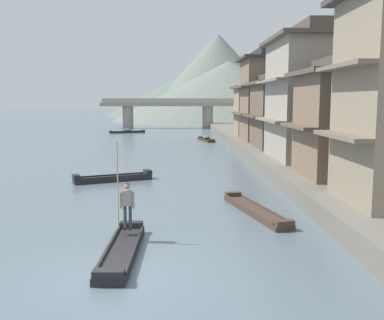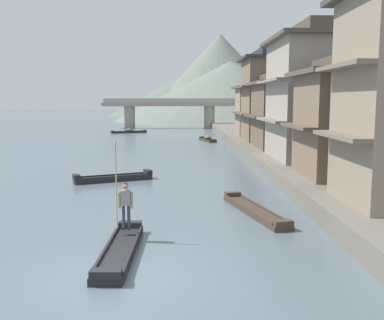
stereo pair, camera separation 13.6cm
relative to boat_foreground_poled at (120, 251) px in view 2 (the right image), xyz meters
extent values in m
plane|color=slate|center=(0.09, -1.77, -0.14)|extent=(400.00, 400.00, 0.00)
cube|color=#6B665B|center=(16.19, 28.23, 0.30)|extent=(18.00, 110.00, 0.88)
cube|color=#232326|center=(0.00, 0.00, -0.03)|extent=(1.05, 4.98, 0.23)
cube|color=#232326|center=(-0.06, -2.33, 0.19)|extent=(0.83, 0.38, 0.20)
cube|color=#232326|center=(0.06, 2.33, 0.19)|extent=(0.83, 0.38, 0.20)
cube|color=#232326|center=(0.42, -0.01, 0.12)|extent=(0.20, 4.46, 0.08)
cube|color=#232326|center=(-0.42, 0.01, 0.12)|extent=(0.20, 4.46, 0.08)
cube|color=black|center=(0.13, 1.37, 0.31)|extent=(0.10, 0.22, 0.05)
cylinder|color=#333847|center=(0.13, 1.41, 0.73)|extent=(0.11, 0.11, 0.78)
cube|color=black|center=(-0.05, 1.38, 0.31)|extent=(0.10, 0.22, 0.05)
cylinder|color=#333847|center=(-0.05, 1.42, 0.73)|extent=(0.11, 0.11, 0.78)
cube|color=gray|center=(0.04, 1.42, 1.38)|extent=(0.32, 0.20, 0.52)
cylinder|color=gray|center=(0.25, 1.35, 1.31)|extent=(0.08, 0.08, 0.56)
cylinder|color=gray|center=(-0.17, 1.36, 1.31)|extent=(0.08, 0.08, 0.56)
sphere|color=#A37A5B|center=(0.04, 1.42, 1.78)|extent=(0.20, 0.20, 0.20)
sphere|color=black|center=(0.04, 1.43, 1.80)|extent=(0.18, 0.18, 0.18)
cylinder|color=tan|center=(-0.26, 1.32, 1.83)|extent=(0.04, 0.04, 3.00)
cube|color=#33281E|center=(5.12, 39.38, -0.05)|extent=(1.88, 4.64, 0.18)
cube|color=#33281E|center=(4.64, 41.45, 0.13)|extent=(0.86, 0.53, 0.17)
cube|color=#33281E|center=(5.60, 37.30, 0.13)|extent=(0.86, 0.53, 0.17)
cube|color=#33281E|center=(4.73, 39.29, 0.08)|extent=(0.98, 3.97, 0.08)
cube|color=#33281E|center=(5.51, 39.47, 0.08)|extent=(0.98, 3.97, 0.08)
ellipsoid|color=#4C6B42|center=(5.12, 39.38, 0.26)|extent=(1.03, 1.27, 0.44)
cube|color=#423328|center=(5.07, 5.04, -0.04)|extent=(2.13, 5.67, 0.21)
cube|color=#423328|center=(4.43, 7.64, 0.16)|extent=(0.80, 0.52, 0.19)
cube|color=#423328|center=(5.70, 2.45, 0.16)|extent=(0.80, 0.52, 0.19)
cube|color=#423328|center=(4.71, 4.96, 0.11)|extent=(1.30, 5.01, 0.08)
cube|color=#423328|center=(5.42, 5.13, 0.11)|extent=(1.30, 5.01, 0.08)
cube|color=#232326|center=(-2.12, 12.99, 0.00)|extent=(4.61, 2.54, 0.29)
cube|color=#232326|center=(-4.13, 12.14, 0.27)|extent=(0.61, 0.81, 0.26)
cube|color=#232326|center=(-0.11, 13.83, 0.27)|extent=(0.61, 0.81, 0.26)
cube|color=#232326|center=(-1.98, 12.65, 0.19)|extent=(3.87, 1.68, 0.08)
cube|color=#232326|center=(-2.26, 13.32, 0.19)|extent=(3.87, 1.68, 0.08)
cube|color=#232326|center=(-5.67, 52.44, -0.04)|extent=(5.17, 2.66, 0.21)
cube|color=#232326|center=(-7.96, 51.60, 0.16)|extent=(0.63, 0.91, 0.18)
cube|color=#232326|center=(-3.39, 53.29, 0.16)|extent=(0.63, 0.91, 0.18)
cube|color=#232326|center=(-5.53, 52.04, 0.10)|extent=(4.41, 1.69, 0.08)
cube|color=#232326|center=(-5.82, 52.84, 0.10)|extent=(4.41, 1.69, 0.08)
ellipsoid|color=#4C6B42|center=(-5.67, 52.44, 0.29)|extent=(1.38, 1.19, 0.46)
cube|color=#6E6151|center=(7.93, 3.17, 3.33)|extent=(0.70, 4.50, 0.16)
cube|color=#6E6151|center=(7.93, 3.17, 5.93)|extent=(0.70, 4.50, 0.16)
cube|color=#75604C|center=(11.01, 9.33, 3.33)|extent=(5.47, 4.77, 5.20)
cube|color=brown|center=(7.93, 9.33, 3.33)|extent=(0.70, 4.77, 0.16)
cube|color=#4C4238|center=(11.01, 9.33, 6.05)|extent=(6.37, 5.67, 0.24)
cube|color=#4C4238|center=(11.01, 9.33, 6.52)|extent=(3.28, 5.67, 0.70)
cube|color=gray|center=(10.93, 16.55, 4.63)|extent=(5.29, 6.97, 7.80)
cube|color=gray|center=(7.93, 16.55, 3.33)|extent=(0.70, 6.97, 0.16)
cube|color=gray|center=(7.93, 16.55, 5.93)|extent=(0.70, 6.97, 0.16)
cube|color=#4C4238|center=(10.93, 16.55, 8.65)|extent=(6.19, 7.87, 0.24)
cube|color=#4C4238|center=(10.93, 16.55, 9.12)|extent=(3.18, 7.87, 0.70)
cube|color=brown|center=(10.28, 23.84, 3.33)|extent=(4.00, 6.42, 5.20)
cube|color=#4D4135|center=(7.93, 23.84, 3.33)|extent=(0.70, 6.42, 0.16)
cube|color=#4C4238|center=(10.28, 23.84, 6.05)|extent=(4.90, 7.32, 0.24)
cube|color=#4C4238|center=(10.28, 23.84, 6.52)|extent=(2.40, 7.32, 0.70)
cube|color=#75604C|center=(10.83, 30.84, 4.63)|extent=(5.11, 5.98, 7.80)
cube|color=brown|center=(7.93, 30.84, 3.33)|extent=(0.70, 5.98, 0.16)
cube|color=brown|center=(7.93, 30.84, 5.93)|extent=(0.70, 5.98, 0.16)
cube|color=#2D2D33|center=(10.83, 30.84, 8.65)|extent=(6.01, 6.88, 0.24)
cube|color=#2D2D33|center=(10.83, 30.84, 9.12)|extent=(3.06, 6.88, 0.70)
cube|color=gray|center=(10.61, 36.66, 3.33)|extent=(4.67, 4.56, 5.20)
cube|color=#6E6151|center=(7.93, 36.66, 3.33)|extent=(0.70, 4.56, 0.16)
cube|color=#4C4238|center=(10.61, 36.66, 6.05)|extent=(5.57, 5.46, 0.24)
cube|color=#4C4238|center=(10.61, 36.66, 6.52)|extent=(2.80, 5.46, 0.70)
cube|color=gray|center=(0.09, 62.91, 3.92)|extent=(22.52, 2.40, 0.60)
cylinder|color=gray|center=(-6.67, 62.91, 1.74)|extent=(1.80, 1.80, 3.76)
cylinder|color=gray|center=(6.85, 62.91, 1.74)|extent=(1.80, 1.80, 3.76)
cube|color=gray|center=(0.09, 63.91, 4.57)|extent=(22.52, 0.30, 0.70)
cone|color=#5B6B5B|center=(4.13, 125.10, 6.18)|extent=(48.46, 48.46, 12.63)
cone|color=slate|center=(13.77, 93.43, 6.79)|extent=(54.52, 54.52, 13.86)
cone|color=slate|center=(13.77, 122.12, 11.96)|extent=(45.54, 45.54, 24.19)
camera|label=1|loc=(1.77, -13.64, 4.70)|focal=42.06mm
camera|label=2|loc=(1.91, -13.64, 4.70)|focal=42.06mm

